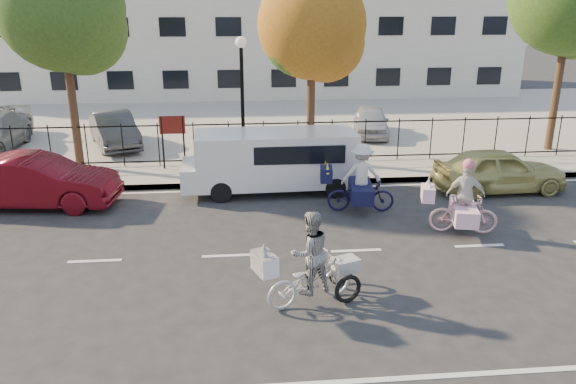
{
  "coord_description": "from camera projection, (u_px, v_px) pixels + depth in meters",
  "views": [
    {
      "loc": [
        0.29,
        -11.82,
        5.59
      ],
      "look_at": [
        1.5,
        1.2,
        1.1
      ],
      "focal_mm": 35.0,
      "sensor_mm": 36.0,
      "label": 1
    }
  ],
  "objects": [
    {
      "name": "curb",
      "position": [
        229.0,
        185.0,
        17.65
      ],
      "size": [
        60.0,
        0.1,
        0.15
      ],
      "primitive_type": "cube",
      "color": "#A8A399",
      "rests_on": "ground"
    },
    {
      "name": "building",
      "position": [
        230.0,
        43.0,
        35.49
      ],
      "size": [
        34.0,
        10.0,
        6.0
      ],
      "primitive_type": "cube",
      "color": "silver",
      "rests_on": "ground"
    },
    {
      "name": "bull_bike",
      "position": [
        360.0,
        185.0,
        15.42
      ],
      "size": [
        2.1,
        1.45,
        1.92
      ],
      "rotation": [
        0.0,
        0.0,
        1.45
      ],
      "color": "#141037",
      "rests_on": "ground"
    },
    {
      "name": "lamppost",
      "position": [
        242.0,
        80.0,
        18.35
      ],
      "size": [
        0.36,
        0.36,
        4.33
      ],
      "color": "black",
      "rests_on": "sidewalk"
    },
    {
      "name": "white_van",
      "position": [
        273.0,
        159.0,
        16.94
      ],
      "size": [
        5.26,
        1.89,
        1.86
      ],
      "rotation": [
        0.0,
        0.0,
        0.03
      ],
      "color": "white",
      "rests_on": "ground"
    },
    {
      "name": "unicorn_bike",
      "position": [
        463.0,
        206.0,
        13.97
      ],
      "size": [
        1.97,
        1.41,
        1.95
      ],
      "rotation": [
        0.0,
        0.0,
        1.34
      ],
      "color": "beige",
      "rests_on": "ground"
    },
    {
      "name": "road_markings",
      "position": [
        228.0,
        256.0,
        12.92
      ],
      "size": [
        60.0,
        9.52,
        0.01
      ],
      "primitive_type": null,
      "color": "silver",
      "rests_on": "ground"
    },
    {
      "name": "iron_fence",
      "position": [
        229.0,
        143.0,
        19.41
      ],
      "size": [
        58.0,
        0.06,
        1.5
      ],
      "primitive_type": null,
      "color": "black",
      "rests_on": "sidewalk"
    },
    {
      "name": "zebra_trike",
      "position": [
        310.0,
        268.0,
        10.71
      ],
      "size": [
        2.18,
        1.48,
        1.89
      ],
      "rotation": [
        0.0,
        0.0,
        1.95
      ],
      "color": "silver",
      "rests_on": "ground"
    },
    {
      "name": "red_sedan",
      "position": [
        36.0,
        182.0,
        15.79
      ],
      "size": [
        4.64,
        2.04,
        1.48
      ],
      "primitive_type": "imported",
      "rotation": [
        0.0,
        0.0,
        1.46
      ],
      "color": "#5E0A13",
      "rests_on": "ground"
    },
    {
      "name": "sidewalk",
      "position": [
        230.0,
        175.0,
        18.64
      ],
      "size": [
        60.0,
        2.2,
        0.15
      ],
      "primitive_type": "cube",
      "color": "#A8A399",
      "rests_on": "ground"
    },
    {
      "name": "parking_lot",
      "position": [
        231.0,
        121.0,
        27.02
      ],
      "size": [
        60.0,
        15.6,
        0.15
      ],
      "primitive_type": "cube",
      "color": "#A8A399",
      "rests_on": "ground"
    },
    {
      "name": "tree_mid",
      "position": [
        316.0,
        30.0,
        18.6
      ],
      "size": [
        3.63,
        3.61,
        6.62
      ],
      "color": "#442D1D",
      "rests_on": "ground"
    },
    {
      "name": "lot_car_d",
      "position": [
        371.0,
        121.0,
        23.6
      ],
      "size": [
        2.06,
        3.73,
        1.2
      ],
      "primitive_type": "imported",
      "rotation": [
        0.0,
        0.0,
        -0.19
      ],
      "color": "#B8B8C0",
      "rests_on": "parking_lot"
    },
    {
      "name": "lot_car_c",
      "position": [
        114.0,
        130.0,
        21.77
      ],
      "size": [
        2.72,
        4.25,
        1.32
      ],
      "primitive_type": "imported",
      "rotation": [
        0.0,
        0.0,
        0.36
      ],
      "color": "#44464A",
      "rests_on": "parking_lot"
    },
    {
      "name": "gold_sedan",
      "position": [
        499.0,
        170.0,
        17.09
      ],
      "size": [
        3.99,
        1.72,
        1.34
      ],
      "primitive_type": "imported",
      "rotation": [
        0.0,
        0.0,
        1.61
      ],
      "color": "tan",
      "rests_on": "ground"
    },
    {
      "name": "tree_west",
      "position": [
        67.0,
        14.0,
        17.73
      ],
      "size": [
        4.02,
        4.02,
        7.37
      ],
      "color": "#442D1D",
      "rests_on": "ground"
    },
    {
      "name": "ground",
      "position": [
        228.0,
        256.0,
        12.92
      ],
      "size": [
        120.0,
        120.0,
        0.0
      ],
      "primitive_type": "plane",
      "color": "#333334"
    },
    {
      "name": "street_sign",
      "position": [
        173.0,
        132.0,
        18.7
      ],
      "size": [
        0.85,
        0.06,
        1.8
      ],
      "color": "black",
      "rests_on": "sidewalk"
    }
  ]
}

